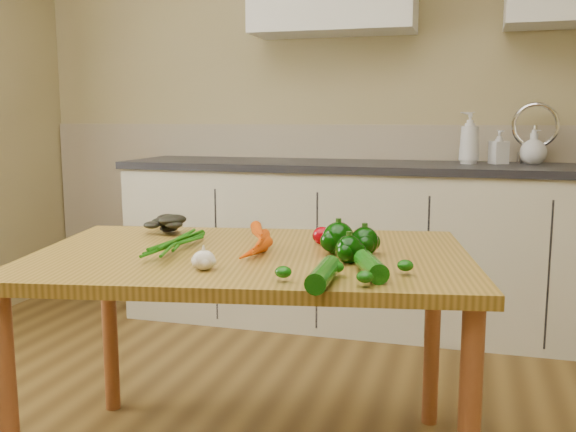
# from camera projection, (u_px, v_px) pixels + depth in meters

# --- Properties ---
(room) EXTENTS (4.04, 5.04, 2.64)m
(room) POSITION_uv_depth(u_px,v_px,m) (185.00, 73.00, 1.54)
(room) COLOR brown
(room) RESTS_ON ground
(counter_run) EXTENTS (2.84, 0.64, 1.14)m
(counter_run) POSITION_uv_depth(u_px,v_px,m) (381.00, 244.00, 3.51)
(counter_run) COLOR beige
(counter_run) RESTS_ON ground
(table) EXTENTS (1.49, 1.10, 0.72)m
(table) POSITION_uv_depth(u_px,v_px,m) (251.00, 277.00, 2.02)
(table) COLOR olive
(table) RESTS_ON ground
(soap_bottle_a) EXTENTS (0.14, 0.14, 0.27)m
(soap_bottle_a) POSITION_uv_depth(u_px,v_px,m) (469.00, 138.00, 3.36)
(soap_bottle_a) COLOR silver
(soap_bottle_a) RESTS_ON counter_run
(soap_bottle_b) EXTENTS (0.11, 0.11, 0.18)m
(soap_bottle_b) POSITION_uv_depth(u_px,v_px,m) (499.00, 147.00, 3.35)
(soap_bottle_b) COLOR silver
(soap_bottle_b) RESTS_ON counter_run
(soap_bottle_c) EXTENTS (0.18, 0.18, 0.18)m
(soap_bottle_c) POSITION_uv_depth(u_px,v_px,m) (534.00, 147.00, 3.35)
(soap_bottle_c) COLOR silver
(soap_bottle_c) RESTS_ON counter_run
(carrot_bunch) EXTENTS (0.28, 0.24, 0.07)m
(carrot_bunch) POSITION_uv_depth(u_px,v_px,m) (232.00, 241.00, 2.01)
(carrot_bunch) COLOR #DF4A05
(carrot_bunch) RESTS_ON table
(leafy_greens) EXTENTS (0.19, 0.17, 0.10)m
(leafy_greens) POSITION_uv_depth(u_px,v_px,m) (165.00, 220.00, 2.32)
(leafy_greens) COLOR black
(leafy_greens) RESTS_ON table
(garlic_bulb) EXTENTS (0.06, 0.06, 0.05)m
(garlic_bulb) POSITION_uv_depth(u_px,v_px,m) (204.00, 260.00, 1.77)
(garlic_bulb) COLOR white
(garlic_bulb) RESTS_ON table
(pepper_a) EXTENTS (0.10, 0.10, 0.10)m
(pepper_a) POSITION_uv_depth(u_px,v_px,m) (338.00, 239.00, 1.97)
(pepper_a) COLOR black
(pepper_a) RESTS_ON table
(pepper_b) EXTENTS (0.09, 0.09, 0.09)m
(pepper_b) POSITION_uv_depth(u_px,v_px,m) (365.00, 241.00, 1.96)
(pepper_b) COLOR black
(pepper_b) RESTS_ON table
(pepper_c) EXTENTS (0.08, 0.08, 0.08)m
(pepper_c) POSITION_uv_depth(u_px,v_px,m) (349.00, 250.00, 1.85)
(pepper_c) COLOR black
(pepper_c) RESTS_ON table
(tomato_a) EXTENTS (0.06, 0.06, 0.06)m
(tomato_a) POSITION_uv_depth(u_px,v_px,m) (322.00, 236.00, 2.13)
(tomato_a) COLOR #95020B
(tomato_a) RESTS_ON table
(tomato_b) EXTENTS (0.07, 0.07, 0.06)m
(tomato_b) POSITION_uv_depth(u_px,v_px,m) (336.00, 235.00, 2.13)
(tomato_b) COLOR #BD4A04
(tomato_b) RESTS_ON table
(tomato_c) EXTENTS (0.07, 0.07, 0.06)m
(tomato_c) POSITION_uv_depth(u_px,v_px,m) (362.00, 237.00, 2.10)
(tomato_c) COLOR #BD4A04
(tomato_c) RESTS_ON table
(zucchini_a) EXTENTS (0.12, 0.19, 0.06)m
(zucchini_a) POSITION_uv_depth(u_px,v_px,m) (371.00, 266.00, 1.70)
(zucchini_a) COLOR #0A4607
(zucchini_a) RESTS_ON table
(zucchini_b) EXTENTS (0.06, 0.21, 0.05)m
(zucchini_b) POSITION_uv_depth(u_px,v_px,m) (323.00, 274.00, 1.61)
(zucchini_b) COLOR #0A4607
(zucchini_b) RESTS_ON table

